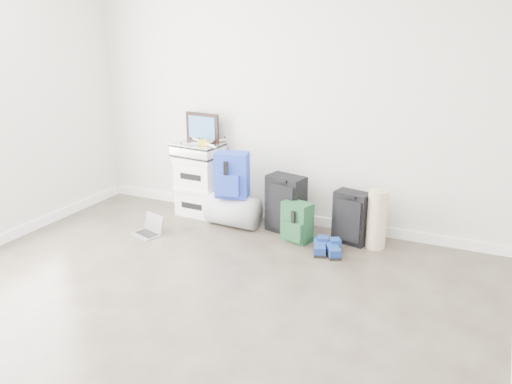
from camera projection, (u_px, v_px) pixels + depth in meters
The scene contains 14 objects.
ground at pixel (149, 340), 3.66m from camera, with size 5.00×5.00×0.00m, color #342B26.
room_envelope at pixel (133, 81), 3.14m from camera, with size 4.52×5.02×2.71m.
boxes_stack at pixel (199, 185), 5.91m from camera, with size 0.47×0.39×0.65m.
briefcase at pixel (198, 150), 5.78m from camera, with size 0.49×0.36×0.14m, color #B2B2B7.
painting at pixel (202, 127), 5.80m from camera, with size 0.42×0.07×0.31m.
drone at pixel (203, 142), 5.71m from camera, with size 0.46×0.46×0.05m.
duffel_bag at pixel (234, 211), 5.61m from camera, with size 0.33×0.33×0.53m, color #96979E.
blue_backpack at pixel (232, 176), 5.46m from camera, with size 0.37×0.31×0.46m.
large_suitcase at pixel (285, 204), 5.42m from camera, with size 0.41×0.32×0.58m.
green_backpack at pixel (297, 223), 5.22m from camera, with size 0.32×0.27×0.39m.
carry_on at pixel (351, 218), 5.16m from camera, with size 0.36×0.27×0.51m.
shoes at pixel (326, 249), 4.98m from camera, with size 0.34×0.30×0.09m.
rolled_rug at pixel (377, 219), 5.04m from camera, with size 0.18×0.18×0.56m, color tan.
laptop at pixel (150, 229), 5.43m from camera, with size 0.32×0.28×0.19m.
Camera 1 is at (2.00, -2.57, 2.08)m, focal length 38.00 mm.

